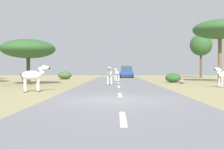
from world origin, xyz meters
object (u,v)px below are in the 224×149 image
at_px(zebra_2, 117,73).
at_px(bush_2, 173,78).
at_px(tree_4, 28,49).
at_px(car_0, 126,72).
at_px(tree_0, 201,45).
at_px(zebra_3, 223,75).
at_px(zebra_1, 33,76).
at_px(bush_1, 65,75).
at_px(tree_3, 220,30).
at_px(zebra_0, 110,74).
at_px(bush_3, 175,77).
at_px(rock_1, 182,81).

bearing_deg(zebra_2, bush_2, -25.62).
bearing_deg(bush_2, tree_4, -164.86).
distance_m(car_0, tree_0, 12.04).
height_order(zebra_2, tree_0, tree_0).
bearing_deg(zebra_3, tree_4, 49.50).
height_order(zebra_1, bush_1, zebra_1).
height_order(bush_1, bush_2, bush_1).
relative_size(tree_3, bush_1, 3.64).
height_order(tree_0, bush_2, tree_0).
height_order(zebra_0, car_0, car_0).
height_order(tree_3, bush_1, tree_3).
xyz_separation_m(tree_0, bush_3, (-5.72, -8.01, -4.64)).
bearing_deg(zebra_1, tree_0, 117.02).
bearing_deg(zebra_2, tree_4, -163.76).
height_order(zebra_3, tree_0, tree_0).
distance_m(zebra_2, bush_2, 5.59).
distance_m(zebra_1, car_0, 25.63).
distance_m(zebra_0, tree_4, 7.47).
bearing_deg(bush_2, tree_3, 11.56).
bearing_deg(zebra_3, car_0, -11.75).
relative_size(zebra_2, tree_3, 0.23).
bearing_deg(bush_3, bush_2, -103.84).
bearing_deg(bush_1, zebra_1, -84.00).
xyz_separation_m(car_0, rock_1, (4.34, -16.07, -0.65)).
distance_m(zebra_3, tree_3, 9.40).
xyz_separation_m(tree_3, bush_1, (-17.04, 7.05, -4.75)).
bearing_deg(tree_4, rock_1, 6.02).
bearing_deg(rock_1, zebra_3, -69.75).
bearing_deg(bush_3, zebra_3, -87.92).
bearing_deg(tree_0, car_0, -177.59).
xyz_separation_m(tree_3, bush_2, (-4.89, -1.00, -4.81)).
height_order(car_0, bush_3, car_0).
xyz_separation_m(zebra_3, tree_4, (-15.03, 3.32, 2.13)).
relative_size(zebra_1, tree_0, 0.23).
distance_m(zebra_1, tree_4, 8.19).
bearing_deg(bush_3, tree_0, 54.47).
distance_m(zebra_2, zebra_3, 10.89).
height_order(zebra_3, tree_4, tree_4).
bearing_deg(rock_1, car_0, 105.10).
height_order(zebra_2, car_0, car_0).
bearing_deg(bush_1, rock_1, -39.14).
relative_size(tree_0, rock_1, 12.45).
distance_m(zebra_2, bush_1, 9.70).
bearing_deg(zebra_2, car_0, 68.54).
xyz_separation_m(zebra_2, bush_3, (7.06, 5.40, -0.56)).
bearing_deg(tree_0, zebra_2, -133.62).
xyz_separation_m(tree_4, bush_1, (0.80, 11.56, -2.48)).
bearing_deg(zebra_1, rock_1, 101.62).
relative_size(bush_2, bush_3, 1.45).
height_order(tree_4, bush_2, tree_4).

